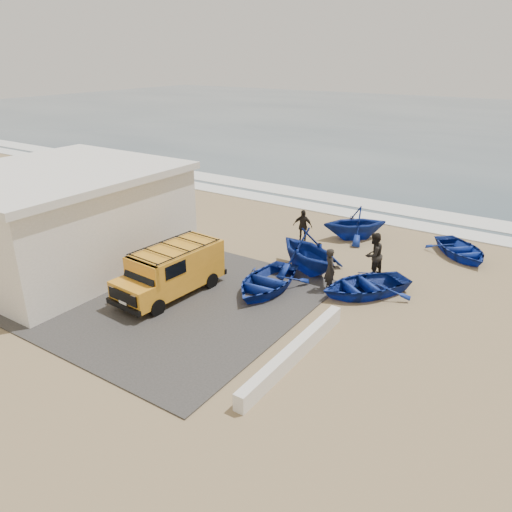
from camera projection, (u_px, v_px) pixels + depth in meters
The scene contains 16 objects.
ground at pixel (224, 286), 20.46m from camera, with size 160.00×160.00×0.00m, color #957D56.
slab at pixel (154, 292), 19.94m from camera, with size 12.00×10.00×0.05m, color #403D3A.
ocean at pixel (489, 127), 63.54m from camera, with size 180.00×88.00×0.01m, color #385166.
surf_line at pixel (346, 213), 29.68m from camera, with size 180.00×1.60×0.06m, color white.
surf_wash at pixel (362, 203), 31.61m from camera, with size 180.00×2.20×0.04m, color white.
building at pixel (60, 217), 21.95m from camera, with size 8.40×9.40×4.30m.
parapet at pixel (294, 352), 15.48m from camera, with size 0.35×6.00×0.55m, color silver.
van at pixel (172, 269), 19.44m from camera, with size 2.12×4.70×1.97m.
boat_near_left at pixel (266, 281), 19.98m from camera, with size 2.72×3.81×0.79m, color navy.
boat_near_right at pixel (365, 285), 19.69m from camera, with size 2.66×3.72×0.77m, color navy.
boat_mid_left at pixel (308, 250), 21.53m from camera, with size 3.18×3.68×1.94m, color navy.
boat_far_left at pixel (355, 223), 25.37m from camera, with size 2.81×3.25×1.71m, color navy.
boat_far_right at pixel (461, 250), 23.28m from camera, with size 2.44×3.42×0.71m, color navy.
fisherman_front at pixel (330, 270), 19.80m from camera, with size 0.66×0.43×1.80m, color black.
fisherman_middle at pixel (374, 255), 21.03m from camera, with size 0.95×0.74×1.96m, color black.
fisherman_back at pixel (303, 226), 24.91m from camera, with size 0.99×0.41×1.69m, color black.
Camera 1 is at (11.33, -14.62, 8.94)m, focal length 35.00 mm.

